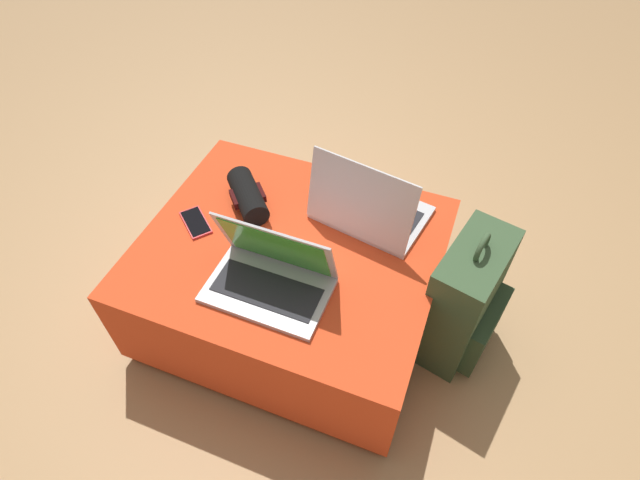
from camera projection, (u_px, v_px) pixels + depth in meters
The scene contains 7 objects.
ground_plane at pixel (294, 312), 1.89m from camera, with size 14.00×14.00×0.00m, color tan.
ottoman at pixel (292, 281), 1.74m from camera, with size 0.95×0.81×0.39m.
laptop_near at pixel (271, 275), 1.46m from camera, with size 0.36×0.23×0.23m.
laptop_far at pixel (368, 208), 1.63m from camera, with size 0.40×0.32×0.27m.
cell_phone at pixel (196, 222), 1.66m from camera, with size 0.15×0.14×0.01m.
backpack at pixel (465, 303), 1.64m from camera, with size 0.27×0.35×0.55m.
wrist_brace at pixel (248, 196), 1.68m from camera, with size 0.21×0.22×0.09m.
Camera 1 is at (0.47, -0.94, 1.60)m, focal length 28.00 mm.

